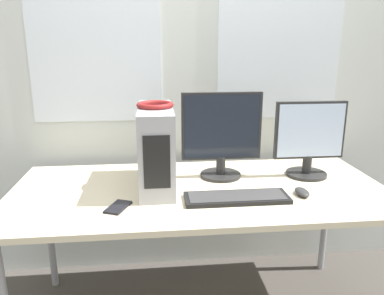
{
  "coord_description": "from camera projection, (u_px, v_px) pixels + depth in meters",
  "views": [
    {
      "loc": [
        -0.22,
        -1.32,
        1.45
      ],
      "look_at": [
        -0.04,
        0.43,
        0.96
      ],
      "focal_mm": 35.0,
      "sensor_mm": 36.0,
      "label": 1
    }
  ],
  "objects": [
    {
      "name": "wall_back",
      "position": [
        189.0,
        61.0,
        2.27
      ],
      "size": [
        8.0,
        0.07,
        2.7
      ],
      "color": "silver",
      "rests_on": "ground_plane"
    },
    {
      "name": "desk",
      "position": [
        200.0,
        197.0,
        1.9
      ],
      "size": [
        1.89,
        0.87,
        0.75
      ],
      "color": "beige",
      "rests_on": "ground_plane"
    },
    {
      "name": "pc_tower",
      "position": [
        156.0,
        148.0,
        1.87
      ],
      "size": [
        0.17,
        0.49,
        0.4
      ],
      "color": "#9E9EA3",
      "rests_on": "desk"
    },
    {
      "name": "headphones",
      "position": [
        155.0,
        105.0,
        1.81
      ],
      "size": [
        0.18,
        0.18,
        0.02
      ],
      "color": "maroon",
      "rests_on": "pc_tower"
    },
    {
      "name": "monitor_main",
      "position": [
        221.0,
        135.0,
        1.99
      ],
      "size": [
        0.43,
        0.22,
        0.46
      ],
      "color": "black",
      "rests_on": "desk"
    },
    {
      "name": "monitor_right_near",
      "position": [
        309.0,
        139.0,
        2.01
      ],
      "size": [
        0.38,
        0.22,
        0.41
      ],
      "color": "black",
      "rests_on": "desk"
    },
    {
      "name": "keyboard",
      "position": [
        237.0,
        198.0,
        1.74
      ],
      "size": [
        0.49,
        0.16,
        0.02
      ],
      "color": "black",
      "rests_on": "desk"
    },
    {
      "name": "mouse",
      "position": [
        302.0,
        192.0,
        1.79
      ],
      "size": [
        0.06,
        0.11,
        0.03
      ],
      "color": "#2D2D2D",
      "rests_on": "desk"
    },
    {
      "name": "cell_phone",
      "position": [
        118.0,
        207.0,
        1.65
      ],
      "size": [
        0.12,
        0.16,
        0.01
      ],
      "rotation": [
        0.0,
        0.0,
        -0.4
      ],
      "color": "black",
      "rests_on": "desk"
    }
  ]
}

